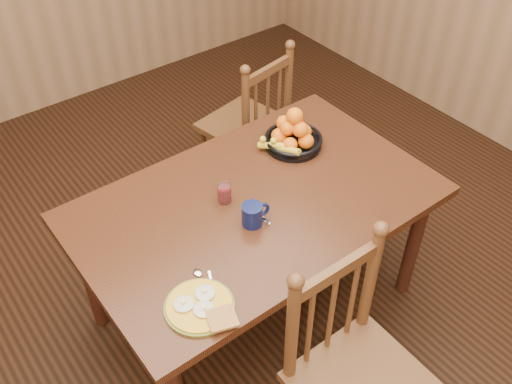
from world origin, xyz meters
TOP-DOWN VIEW (x-y plane):
  - room at (0.00, 0.00)m, footprint 4.52×5.02m
  - dining_table at (0.00, 0.00)m, footprint 1.60×1.00m
  - chair_far at (0.55, 0.80)m, footprint 0.52×0.50m
  - chair_near at (-0.13, -0.80)m, footprint 0.48×0.46m
  - breakfast_plate at (-0.52, -0.34)m, footprint 0.26×0.30m
  - fork at (-0.04, -0.06)m, footprint 0.03×0.18m
  - spoon at (-0.43, -0.22)m, footprint 0.06×0.15m
  - coffee_mug at (-0.10, -0.11)m, footprint 0.13×0.09m
  - juice_glass at (-0.11, 0.08)m, footprint 0.06×0.06m
  - fruit_bowl at (0.39, 0.21)m, footprint 0.32×0.29m

SIDE VIEW (x-z plane):
  - chair_far at x=0.55m, z-range -0.01..0.97m
  - chair_near at x=-0.13m, z-range -0.01..1.03m
  - dining_table at x=0.00m, z-range 0.29..1.04m
  - fork at x=-0.04m, z-range 0.75..0.76m
  - spoon at x=-0.43m, z-range 0.75..0.76m
  - breakfast_plate at x=-0.52m, z-range 0.74..0.78m
  - juice_glass at x=-0.11m, z-range 0.75..0.84m
  - coffee_mug at x=-0.10m, z-range 0.75..0.85m
  - fruit_bowl at x=0.39m, z-range 0.70..0.93m
  - room at x=0.00m, z-range -0.01..2.71m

